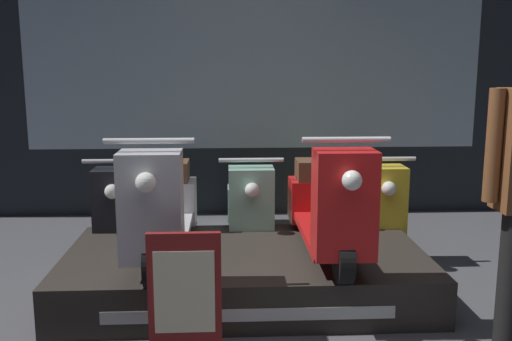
# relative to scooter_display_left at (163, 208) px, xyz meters

# --- Properties ---
(shop_wall_back) EXTENTS (8.41, 0.09, 3.20)m
(shop_wall_back) POSITION_rel_scooter_display_left_xyz_m (0.71, 2.26, 0.97)
(shop_wall_back) COLOR #23282D
(shop_wall_back) RESTS_ON ground_plane
(display_platform) EXTENTS (2.42, 1.29, 0.30)m
(display_platform) POSITION_rel_scooter_display_left_xyz_m (0.55, 0.05, -0.47)
(display_platform) COLOR #2D2823
(display_platform) RESTS_ON ground_plane
(scooter_display_left) EXTENTS (0.49, 1.56, 0.85)m
(scooter_display_left) POSITION_rel_scooter_display_left_xyz_m (0.00, 0.00, 0.00)
(scooter_display_left) COLOR black
(scooter_display_left) RESTS_ON display_platform
(scooter_display_right) EXTENTS (0.49, 1.56, 0.85)m
(scooter_display_right) POSITION_rel_scooter_display_left_xyz_m (1.09, 0.00, 0.00)
(scooter_display_right) COLOR black
(scooter_display_right) RESTS_ON display_platform
(scooter_backrow_0) EXTENTS (0.49, 1.56, 0.85)m
(scooter_backrow_0) POSITION_rel_scooter_display_left_xyz_m (-0.42, 1.17, -0.30)
(scooter_backrow_0) COLOR black
(scooter_backrow_0) RESTS_ON ground_plane
(scooter_backrow_1) EXTENTS (0.49, 1.56, 0.85)m
(scooter_backrow_1) POSITION_rel_scooter_display_left_xyz_m (0.61, 1.17, -0.30)
(scooter_backrow_1) COLOR black
(scooter_backrow_1) RESTS_ON ground_plane
(scooter_backrow_2) EXTENTS (0.49, 1.56, 0.85)m
(scooter_backrow_2) POSITION_rel_scooter_display_left_xyz_m (1.63, 1.17, -0.30)
(scooter_backrow_2) COLOR black
(scooter_backrow_2) RESTS_ON ground_plane
(price_sign_board) EXTENTS (0.37, 0.04, 0.72)m
(price_sign_board) POSITION_rel_scooter_display_left_xyz_m (0.20, -0.90, -0.26)
(price_sign_board) COLOR maroon
(price_sign_board) RESTS_ON ground_plane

